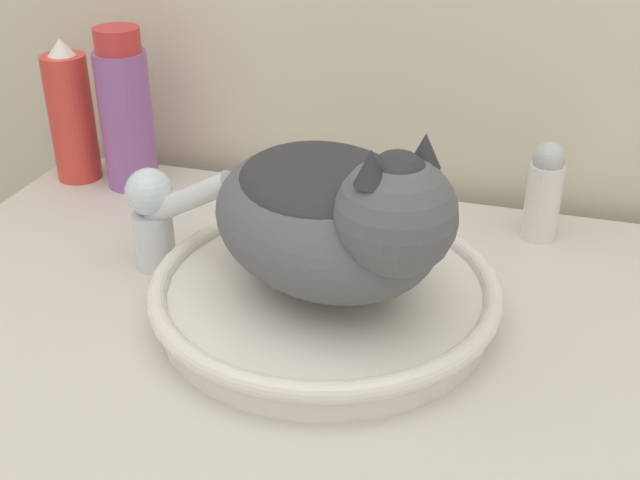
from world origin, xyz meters
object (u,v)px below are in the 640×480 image
at_px(cat, 335,212).
at_px(deodorant_stick, 544,191).
at_px(mouthwash_bottle, 126,112).
at_px(spray_bottle_trigger, 71,115).
at_px(faucet, 159,212).

height_order(cat, deodorant_stick, cat).
bearing_deg(deodorant_stick, cat, -128.35).
xyz_separation_m(cat, mouthwash_bottle, (-0.35, 0.23, -0.02)).
xyz_separation_m(cat, deodorant_stick, (0.19, 0.23, -0.06)).
bearing_deg(mouthwash_bottle, spray_bottle_trigger, -180.00).
bearing_deg(spray_bottle_trigger, mouthwash_bottle, 0.00).
relative_size(cat, deodorant_stick, 2.79).
distance_m(faucet, spray_bottle_trigger, 0.29).
relative_size(cat, spray_bottle_trigger, 1.75).
height_order(faucet, mouthwash_bottle, mouthwash_bottle).
distance_m(deodorant_stick, spray_bottle_trigger, 0.61).
height_order(faucet, deodorant_stick, faucet).
bearing_deg(mouthwash_bottle, faucet, -54.00).
bearing_deg(deodorant_stick, mouthwash_bottle, 180.00).
bearing_deg(faucet, mouthwash_bottle, 136.41).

